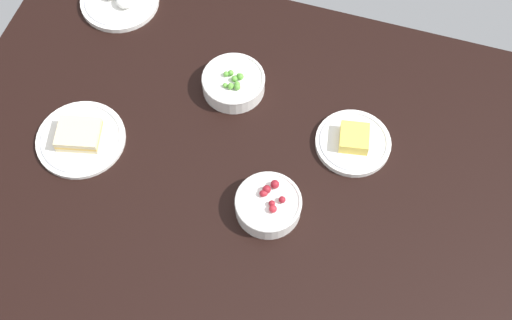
# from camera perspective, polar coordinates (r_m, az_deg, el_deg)

# --- Properties ---
(dining_table) EXTENTS (1.46, 0.99, 0.04)m
(dining_table) POSITION_cam_1_polar(r_m,az_deg,el_deg) (1.57, -0.00, -0.71)
(dining_table) COLOR black
(dining_table) RESTS_ON ground
(plate_cheese) EXTENTS (0.17, 0.17, 0.05)m
(plate_cheese) POSITION_cam_1_polar(r_m,az_deg,el_deg) (1.58, 8.10, 1.52)
(plate_cheese) COLOR white
(plate_cheese) RESTS_ON dining_table
(plate_eggs) EXTENTS (0.20, 0.20, 0.05)m
(plate_eggs) POSITION_cam_1_polar(r_m,az_deg,el_deg) (1.86, -11.28, 12.90)
(plate_eggs) COLOR white
(plate_eggs) RESTS_ON dining_table
(plate_sandwich) EXTENTS (0.21, 0.21, 0.04)m
(plate_sandwich) POSITION_cam_1_polar(r_m,az_deg,el_deg) (1.63, -14.42, 1.81)
(plate_sandwich) COLOR white
(plate_sandwich) RESTS_ON dining_table
(bowl_berries) EXTENTS (0.15, 0.15, 0.06)m
(bowl_berries) POSITION_cam_1_polar(r_m,az_deg,el_deg) (1.48, 1.03, -3.73)
(bowl_berries) COLOR white
(bowl_berries) RESTS_ON dining_table
(bowl_peas) EXTENTS (0.15, 0.15, 0.06)m
(bowl_peas) POSITION_cam_1_polar(r_m,az_deg,el_deg) (1.65, -1.89, 6.45)
(bowl_peas) COLOR white
(bowl_peas) RESTS_ON dining_table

